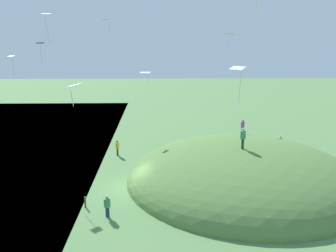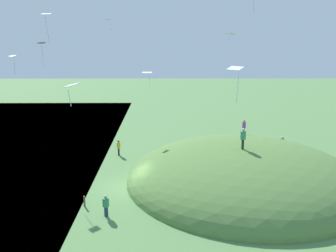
{
  "view_description": "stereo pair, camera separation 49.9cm",
  "coord_description": "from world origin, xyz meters",
  "views": [
    {
      "loc": [
        2.39,
        -28.7,
        12.61
      ],
      "look_at": [
        3.17,
        1.38,
        5.07
      ],
      "focal_mm": 38.94,
      "sensor_mm": 36.0,
      "label": 1
    },
    {
      "loc": [
        2.89,
        -28.71,
        12.61
      ],
      "look_at": [
        3.17,
        1.38,
        5.07
      ],
      "focal_mm": 38.94,
      "sensor_mm": 36.0,
      "label": 2
    }
  ],
  "objects": [
    {
      "name": "kite_10",
      "position": [
        -5.79,
        -0.83,
        13.9
      ],
      "size": [
        0.78,
        0.68,
        2.13
      ],
      "color": "silver"
    },
    {
      "name": "kite_3",
      "position": [
        -10.24,
        3.33,
        10.7
      ],
      "size": [
        0.82,
        0.8,
        1.64
      ],
      "color": "white"
    },
    {
      "name": "kite_9",
      "position": [
        7.04,
        -7.34,
        10.57
      ],
      "size": [
        1.05,
        1.04,
        2.17
      ],
      "color": "white"
    },
    {
      "name": "kite_7",
      "position": [
        8.59,
        3.77,
        12.67
      ],
      "size": [
        1.02,
        0.93,
        1.08
      ],
      "color": "white"
    },
    {
      "name": "kite_5",
      "position": [
        -2.32,
        -8.3,
        9.85
      ],
      "size": [
        0.82,
        1.12,
        1.31
      ],
      "color": "white"
    },
    {
      "name": "person_watching_kites",
      "position": [
        -2.07,
        8.64,
        1.07
      ],
      "size": [
        0.46,
        0.46,
        1.7
      ],
      "rotation": [
        0.0,
        0.0,
        1.33
      ],
      "color": "black",
      "rests_on": "ground_plane"
    },
    {
      "name": "kite_4",
      "position": [
        -8.33,
        5.41,
        11.7
      ],
      "size": [
        0.85,
        0.86,
        2.17
      ],
      "color": "white"
    },
    {
      "name": "person_on_hilltop",
      "position": [
        9.47,
        0.63,
        4.37
      ],
      "size": [
        0.51,
        0.51,
        1.82
      ],
      "rotation": [
        0.0,
        0.0,
        4.83
      ],
      "color": "black",
      "rests_on": "grass_hill"
    },
    {
      "name": "person_with_child",
      "position": [
        11.2,
        8.19,
        3.41
      ],
      "size": [
        0.53,
        0.53,
        1.58
      ],
      "rotation": [
        0.0,
        0.0,
        5.53
      ],
      "color": "brown",
      "rests_on": "grass_hill"
    },
    {
      "name": "person_walking_path",
      "position": [
        15.89,
        9.85,
        1.11
      ],
      "size": [
        0.51,
        0.51,
        1.77
      ],
      "rotation": [
        0.0,
        0.0,
        4.57
      ],
      "color": "#3D3328",
      "rests_on": "ground_plane"
    },
    {
      "name": "grass_hill",
      "position": [
        9.88,
        1.49,
        0.0
      ],
      "size": [
        20.7,
        20.49,
        6.49
      ],
      "primitive_type": "ellipsoid",
      "color": "#51783A",
      "rests_on": "ground_plane"
    },
    {
      "name": "kite_12",
      "position": [
        0.8,
        15.18,
        8.18
      ],
      "size": [
        1.2,
        0.86,
        1.74
      ],
      "color": "white"
    },
    {
      "name": "ground_plane",
      "position": [
        0.0,
        0.0,
        0.0
      ],
      "size": [
        160.0,
        160.0,
        0.0
      ],
      "primitive_type": "plane",
      "color": "#548046"
    },
    {
      "name": "mooring_post",
      "position": [
        -3.18,
        -3.44,
        0.43
      ],
      "size": [
        0.14,
        0.14,
        0.85
      ],
      "primitive_type": "cylinder",
      "color": "brown",
      "rests_on": "ground_plane"
    },
    {
      "name": "person_near_shore",
      "position": [
        -1.31,
        -4.97,
        1.02
      ],
      "size": [
        0.64,
        0.64,
        1.65
      ],
      "rotation": [
        0.0,
        0.0,
        5.68
      ],
      "color": "#22304C",
      "rests_on": "ground_plane"
    },
    {
      "name": "kite_0",
      "position": [
        -3.51,
        14.85,
        14.17
      ],
      "size": [
        0.81,
        0.8,
        1.62
      ],
      "color": "white"
    }
  ]
}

